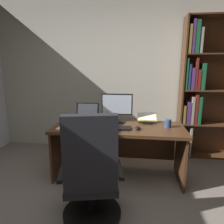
{
  "coord_description": "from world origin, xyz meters",
  "views": [
    {
      "loc": [
        0.24,
        -1.37,
        1.51
      ],
      "look_at": [
        -0.08,
        1.18,
        0.93
      ],
      "focal_mm": 32.69,
      "sensor_mm": 36.0,
      "label": 1
    }
  ],
  "objects_px": {
    "keyboard": "(114,128)",
    "coffee_mug": "(168,123)",
    "monitor": "(117,108)",
    "computer_mouse": "(138,128)",
    "bookshelf": "(203,90)",
    "laptop": "(86,117)",
    "desk": "(119,138)",
    "open_binder": "(76,128)",
    "reading_stand_with_book": "(147,118)",
    "notepad": "(99,125)",
    "pen": "(100,124)",
    "office_chair": "(91,179)"
  },
  "relations": [
    {
      "from": "office_chair",
      "to": "pen",
      "type": "height_order",
      "value": "office_chair"
    },
    {
      "from": "laptop",
      "to": "coffee_mug",
      "type": "relative_size",
      "value": 3.12
    },
    {
      "from": "monitor",
      "to": "coffee_mug",
      "type": "bearing_deg",
      "value": -14.81
    },
    {
      "from": "desk",
      "to": "notepad",
      "type": "height_order",
      "value": "notepad"
    },
    {
      "from": "laptop",
      "to": "reading_stand_with_book",
      "type": "height_order",
      "value": "laptop"
    },
    {
      "from": "monitor",
      "to": "computer_mouse",
      "type": "height_order",
      "value": "monitor"
    },
    {
      "from": "reading_stand_with_book",
      "to": "bookshelf",
      "type": "bearing_deg",
      "value": 32.96
    },
    {
      "from": "laptop",
      "to": "coffee_mug",
      "type": "distance_m",
      "value": 1.16
    },
    {
      "from": "reading_stand_with_book",
      "to": "pen",
      "type": "distance_m",
      "value": 0.69
    },
    {
      "from": "open_binder",
      "to": "notepad",
      "type": "xyz_separation_m",
      "value": [
        0.25,
        0.19,
        -0.01
      ]
    },
    {
      "from": "notepad",
      "to": "pen",
      "type": "height_order",
      "value": "pen"
    },
    {
      "from": "desk",
      "to": "monitor",
      "type": "height_order",
      "value": "monitor"
    },
    {
      "from": "monitor",
      "to": "open_binder",
      "type": "height_order",
      "value": "monitor"
    },
    {
      "from": "laptop",
      "to": "notepad",
      "type": "xyz_separation_m",
      "value": [
        0.22,
        -0.2,
        -0.05
      ]
    },
    {
      "from": "keyboard",
      "to": "office_chair",
      "type": "bearing_deg",
      "value": -99.3
    },
    {
      "from": "monitor",
      "to": "computer_mouse",
      "type": "bearing_deg",
      "value": -48.14
    },
    {
      "from": "bookshelf",
      "to": "keyboard",
      "type": "height_order",
      "value": "bookshelf"
    },
    {
      "from": "computer_mouse",
      "to": "coffee_mug",
      "type": "xyz_separation_m",
      "value": [
        0.39,
        0.15,
        0.03
      ]
    },
    {
      "from": "monitor",
      "to": "reading_stand_with_book",
      "type": "bearing_deg",
      "value": 7.44
    },
    {
      "from": "reading_stand_with_book",
      "to": "monitor",
      "type": "bearing_deg",
      "value": -172.56
    },
    {
      "from": "open_binder",
      "to": "coffee_mug",
      "type": "relative_size",
      "value": 4.35
    },
    {
      "from": "computer_mouse",
      "to": "coffee_mug",
      "type": "bearing_deg",
      "value": 21.44
    },
    {
      "from": "office_chair",
      "to": "monitor",
      "type": "relative_size",
      "value": 2.56
    },
    {
      "from": "pen",
      "to": "reading_stand_with_book",
      "type": "bearing_deg",
      "value": 21.2
    },
    {
      "from": "coffee_mug",
      "to": "desk",
      "type": "bearing_deg",
      "value": 176.54
    },
    {
      "from": "desk",
      "to": "office_chair",
      "type": "distance_m",
      "value": 0.99
    },
    {
      "from": "monitor",
      "to": "pen",
      "type": "xyz_separation_m",
      "value": [
        -0.21,
        -0.19,
        -0.19
      ]
    },
    {
      "from": "laptop",
      "to": "computer_mouse",
      "type": "distance_m",
      "value": 0.83
    },
    {
      "from": "desk",
      "to": "coffee_mug",
      "type": "height_order",
      "value": "coffee_mug"
    },
    {
      "from": "open_binder",
      "to": "laptop",
      "type": "bearing_deg",
      "value": 89.92
    },
    {
      "from": "monitor",
      "to": "desk",
      "type": "bearing_deg",
      "value": -75.08
    },
    {
      "from": "office_chair",
      "to": "open_binder",
      "type": "bearing_deg",
      "value": 103.61
    },
    {
      "from": "desk",
      "to": "keyboard",
      "type": "bearing_deg",
      "value": -101.21
    },
    {
      "from": "desk",
      "to": "pen",
      "type": "distance_m",
      "value": 0.33
    },
    {
      "from": "keyboard",
      "to": "coffee_mug",
      "type": "height_order",
      "value": "coffee_mug"
    },
    {
      "from": "coffee_mug",
      "to": "computer_mouse",
      "type": "bearing_deg",
      "value": -158.56
    },
    {
      "from": "desk",
      "to": "computer_mouse",
      "type": "bearing_deg",
      "value": -36.25
    },
    {
      "from": "monitor",
      "to": "notepad",
      "type": "bearing_deg",
      "value": -140.2
    },
    {
      "from": "office_chair",
      "to": "coffee_mug",
      "type": "distance_m",
      "value": 1.28
    },
    {
      "from": "computer_mouse",
      "to": "coffee_mug",
      "type": "distance_m",
      "value": 0.42
    },
    {
      "from": "bookshelf",
      "to": "open_binder",
      "type": "relative_size",
      "value": 4.78
    },
    {
      "from": "notepad",
      "to": "pen",
      "type": "bearing_deg",
      "value": 0.0
    },
    {
      "from": "bookshelf",
      "to": "pen",
      "type": "bearing_deg",
      "value": -151.65
    },
    {
      "from": "computer_mouse",
      "to": "notepad",
      "type": "bearing_deg",
      "value": 165.2
    },
    {
      "from": "desk",
      "to": "open_binder",
      "type": "distance_m",
      "value": 0.61
    },
    {
      "from": "laptop",
      "to": "pen",
      "type": "relative_size",
      "value": 2.43
    },
    {
      "from": "notepad",
      "to": "coffee_mug",
      "type": "xyz_separation_m",
      "value": [
        0.92,
        0.01,
        0.05
      ]
    },
    {
      "from": "bookshelf",
      "to": "laptop",
      "type": "height_order",
      "value": "bookshelf"
    },
    {
      "from": "laptop",
      "to": "open_binder",
      "type": "height_order",
      "value": "laptop"
    },
    {
      "from": "notepad",
      "to": "pen",
      "type": "relative_size",
      "value": 1.5
    }
  ]
}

